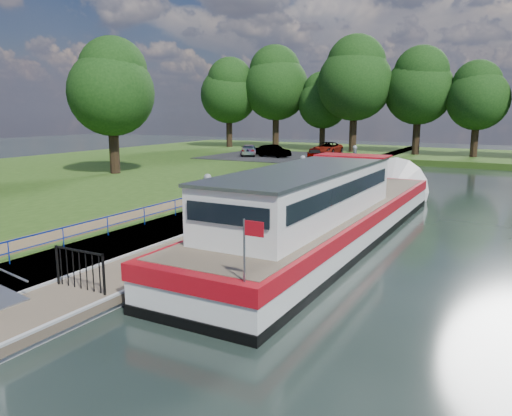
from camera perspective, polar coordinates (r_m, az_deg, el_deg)
The scene contains 16 objects.
ground at distance 13.75m, azimuth -26.19°, elevation -12.74°, with size 160.00×160.00×0.00m, color black.
riverbank at distance 36.40m, azimuth -23.49°, elevation 2.40°, with size 32.00×90.00×0.78m, color #254212.
bank_edge at distance 26.09m, azimuth -2.08°, elevation 0.23°, with size 1.10×90.00×0.78m, color #473D2D.
footpath at distance 21.67m, azimuth -15.89°, elevation -1.31°, with size 1.60×40.00×0.05m, color brown.
carpark at distance 50.11m, azimuth 3.10°, elevation 5.90°, with size 14.00×12.00×0.06m, color black.
blue_fence at distance 17.14m, azimuth -23.74°, elevation -3.30°, with size 0.04×18.04×0.72m.
pontoon at distance 23.20m, azimuth 0.81°, elevation -1.65°, with size 2.50×30.00×0.56m.
mooring_piles at distance 22.98m, azimuth 0.82°, elevation 1.02°, with size 0.30×27.30×3.55m.
gate_panel at distance 14.62m, azimuth -19.53°, elevation -6.02°, with size 1.85×0.05×1.15m.
barge at distance 21.20m, azimuth 8.88°, elevation -0.50°, with size 4.36×21.15×4.78m.
horizon_trees at distance 57.07m, azimuth 16.81°, elevation 13.27°, with size 54.38×10.03×12.87m.
bank_tree_a at distance 37.99m, azimuth -16.16°, elevation 13.25°, with size 6.12×6.12×9.72m.
car_a at distance 45.54m, azimuth 6.71°, elevation 6.11°, with size 1.38×3.44×1.17m, color #999999.
car_b at distance 49.09m, azimuth 1.98°, elevation 6.54°, with size 1.26×3.60×1.19m, color #999999.
car_c at distance 50.64m, azimuth -0.77°, elevation 6.63°, with size 1.54×3.78×1.10m, color #999999.
car_d at distance 51.95m, azimuth 8.15°, elevation 6.74°, with size 2.15×4.67×1.30m, color #999999.
Camera 1 is at (10.59, -7.00, 5.28)m, focal length 35.00 mm.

